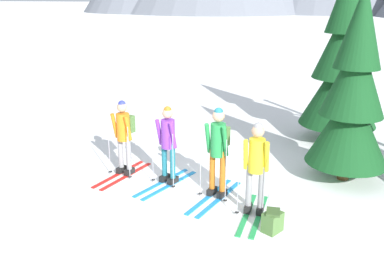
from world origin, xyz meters
TOP-DOWN VIEW (x-y plane):
  - ground_plane at (0.00, 0.00)m, footprint 400.00×400.00m
  - skier_in_orange at (-1.51, 0.62)m, footprint 0.82×1.66m
  - skier_in_purple at (-0.48, 0.36)m, footprint 0.98×1.66m
  - skier_in_green at (0.61, -0.02)m, footprint 0.86×1.73m
  - skier_in_yellow at (1.36, -0.56)m, footprint 0.61×1.59m
  - pine_tree_near at (3.18, 3.93)m, footprint 1.98×1.98m
  - pine_tree_far at (3.10, 1.34)m, footprint 1.65×1.65m
  - backpack_on_snow_front at (1.70, -1.10)m, footprint 0.38×0.40m

SIDE VIEW (x-z plane):
  - ground_plane at x=0.00m, z-range 0.00..0.00m
  - backpack_on_snow_front at x=1.70m, z-range 0.00..0.38m
  - skier_in_purple at x=-0.48m, z-range 0.07..1.71m
  - skier_in_orange at x=-1.51m, z-range 0.10..1.75m
  - skier_in_yellow at x=1.36m, z-range 0.08..1.78m
  - skier_in_green at x=0.61m, z-range 0.12..1.90m
  - pine_tree_far at x=3.10m, z-range -0.17..3.82m
  - pine_tree_near at x=3.18m, z-range -0.20..4.57m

